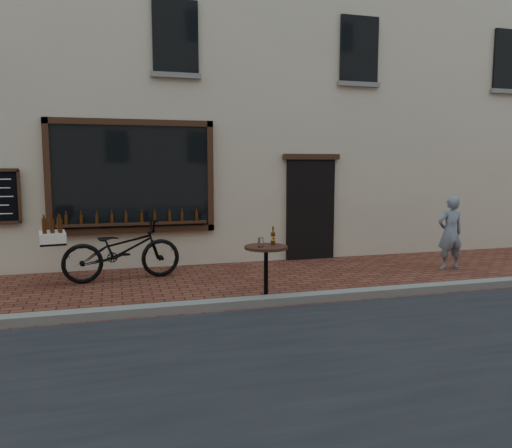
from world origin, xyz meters
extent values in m
plane|color=#55231B|center=(0.00, 0.00, 0.00)|extent=(90.00, 90.00, 0.00)
cube|color=slate|center=(0.00, 0.20, 0.06)|extent=(90.00, 0.25, 0.12)
cube|color=beige|center=(0.00, 6.50, 5.00)|extent=(28.00, 6.00, 10.00)
cube|color=black|center=(-1.90, 3.45, 1.85)|extent=(3.00, 0.06, 2.00)
cube|color=black|center=(-1.90, 3.43, 2.91)|extent=(3.24, 0.10, 0.12)
cube|color=black|center=(-1.90, 3.43, 0.79)|extent=(3.24, 0.10, 0.12)
cube|color=black|center=(-3.46, 3.43, 1.85)|extent=(0.12, 0.10, 2.24)
cube|color=black|center=(-0.34, 3.43, 1.85)|extent=(0.12, 0.10, 2.24)
cube|color=black|center=(-1.90, 3.38, 0.92)|extent=(2.90, 0.16, 0.05)
cube|color=black|center=(1.90, 3.46, 1.10)|extent=(1.10, 0.10, 2.20)
cube|color=black|center=(1.90, 3.43, 2.26)|extent=(1.30, 0.10, 0.12)
cube|color=black|center=(-4.30, 3.44, 1.50)|extent=(0.62, 0.04, 0.92)
cylinder|color=#3D1C07|center=(-3.15, 3.38, 1.04)|extent=(0.06, 0.06, 0.19)
cylinder|color=#3D1C07|center=(-2.87, 3.38, 1.04)|extent=(0.06, 0.06, 0.19)
cylinder|color=#3D1C07|center=(-2.59, 3.38, 1.04)|extent=(0.06, 0.06, 0.19)
cylinder|color=#3D1C07|center=(-2.32, 3.38, 1.04)|extent=(0.06, 0.06, 0.19)
cylinder|color=#3D1C07|center=(-2.04, 3.38, 1.04)|extent=(0.06, 0.06, 0.19)
cylinder|color=#3D1C07|center=(-1.76, 3.38, 1.04)|extent=(0.06, 0.06, 0.19)
cylinder|color=#3D1C07|center=(-1.48, 3.38, 1.04)|extent=(0.06, 0.06, 0.19)
cylinder|color=#3D1C07|center=(-1.21, 3.38, 1.04)|extent=(0.06, 0.06, 0.19)
cylinder|color=#3D1C07|center=(-0.93, 3.38, 1.04)|extent=(0.06, 0.06, 0.19)
cylinder|color=#3D1C07|center=(-0.65, 3.38, 1.04)|extent=(0.06, 0.06, 0.19)
cube|color=black|center=(-1.00, 3.46, 4.60)|extent=(0.90, 0.06, 1.40)
cube|color=black|center=(3.00, 3.46, 4.60)|extent=(0.90, 0.06, 1.40)
cube|color=black|center=(7.00, 3.46, 4.60)|extent=(0.90, 0.06, 1.40)
imported|color=black|center=(-2.15, 2.49, 0.55)|extent=(2.18, 1.02, 1.10)
cube|color=black|center=(-3.30, 2.32, 0.76)|extent=(0.49, 0.64, 0.04)
cube|color=white|center=(-3.30, 2.32, 0.86)|extent=(0.50, 0.66, 0.17)
cylinder|color=#3D1C07|center=(-3.15, 2.12, 1.06)|extent=(0.07, 0.07, 0.23)
cylinder|color=#3D1C07|center=(-3.27, 2.10, 1.06)|extent=(0.07, 0.07, 0.23)
cylinder|color=#3D1C07|center=(-3.39, 2.09, 1.06)|extent=(0.07, 0.07, 0.23)
cylinder|color=#3D1C07|center=(-3.17, 2.27, 1.06)|extent=(0.07, 0.07, 0.23)
cylinder|color=#3D1C07|center=(-3.29, 2.25, 1.06)|extent=(0.07, 0.07, 0.23)
cylinder|color=#3D1C07|center=(-3.41, 2.23, 1.06)|extent=(0.07, 0.07, 0.23)
cylinder|color=#3D1C07|center=(-3.19, 2.41, 1.06)|extent=(0.07, 0.07, 0.23)
cylinder|color=#3D1C07|center=(-3.31, 2.39, 1.06)|extent=(0.07, 0.07, 0.23)
cylinder|color=#3D1C07|center=(-3.43, 2.38, 1.06)|extent=(0.07, 0.07, 0.23)
cylinder|color=#3D1C07|center=(-3.21, 2.56, 1.06)|extent=(0.07, 0.07, 0.23)
cylinder|color=black|center=(-0.05, 0.44, 0.02)|extent=(0.49, 0.49, 0.03)
cylinder|color=black|center=(-0.05, 0.44, 0.42)|extent=(0.07, 0.07, 0.77)
cylinder|color=black|center=(-0.05, 0.44, 0.83)|extent=(0.66, 0.66, 0.04)
cylinder|color=gold|center=(0.08, 0.50, 0.95)|extent=(0.07, 0.07, 0.07)
cylinder|color=white|center=(-0.16, 0.36, 0.92)|extent=(0.09, 0.09, 0.14)
imported|color=slate|center=(4.16, 1.65, 0.74)|extent=(0.56, 0.38, 1.48)
camera|label=1|loc=(-2.26, -6.75, 2.07)|focal=35.00mm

